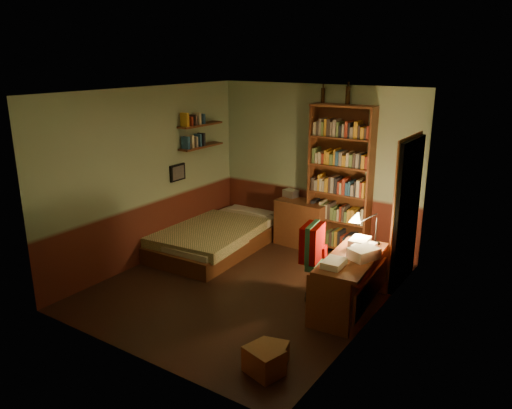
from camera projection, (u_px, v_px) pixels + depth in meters
The scene contains 24 objects.
floor at pixel (246, 287), 6.81m from camera, with size 3.50×4.00×0.02m, color black.
ceiling at pixel (245, 91), 6.06m from camera, with size 3.50×4.00×0.02m, color silver.
wall_back at pixel (317, 166), 8.03m from camera, with size 3.50×0.02×2.60m, color gray.
wall_left at pixel (148, 177), 7.37m from camera, with size 0.02×4.00×2.60m, color gray.
wall_right at pixel (376, 218), 5.50m from camera, with size 0.02×4.00×2.60m, color gray.
wall_front at pixel (127, 241), 4.83m from camera, with size 3.50×0.02×2.60m, color gray.
doorway at pixel (407, 213), 6.64m from camera, with size 0.06×0.90×2.00m, color black.
door_trim at pixel (404, 213), 6.66m from camera, with size 0.02×0.98×2.08m, color #492512.
bed at pixel (218, 227), 8.08m from camera, with size 1.24×2.31×0.69m, color #626C3D.
dresser at pixel (302, 224), 8.16m from camera, with size 0.85×0.43×0.76m, color #5A2E18.
mini_stereo at pixel (291, 193), 8.29m from camera, with size 0.23×0.17×0.12m, color #B2B2B7.
bookshelf at pixel (340, 181), 7.69m from camera, with size 0.99×0.31×2.32m, color #5A2E18.
bottle_left at pixel (323, 95), 7.62m from camera, with size 0.06×0.06×0.22m, color black.
bottle_right at pixel (348, 95), 7.39m from camera, with size 0.07×0.07×0.27m, color black.
desk at pixel (351, 283), 6.08m from camera, with size 0.54×1.31×0.70m, color #5A2E18.
paper_stack at pixel (364, 253), 5.91m from camera, with size 0.25×0.34×0.13m, color silver.
desk_lamp at pixel (377, 223), 6.31m from camera, with size 0.17×0.17×0.57m, color black.
office_chair at pixel (327, 259), 6.28m from camera, with size 0.56×0.49×1.11m, color #2E6141.
red_jacket at pixel (299, 200), 6.00m from camera, with size 0.22×0.40×0.47m, color #960603.
wall_shelf_lower at pixel (201, 146), 8.09m from camera, with size 0.20×0.90×0.03m, color #5A2E18.
wall_shelf_upper at pixel (200, 125), 7.99m from camera, with size 0.20×0.90×0.03m, color #5A2E18.
framed_picture at pixel (178, 173), 7.84m from camera, with size 0.04×0.32×0.26m, color black.
cardboard_box_a at pixel (264, 361), 4.91m from camera, with size 0.36×0.29×0.27m, color brown.
cardboard_box_b at pixel (273, 353), 5.10m from camera, with size 0.29×0.24×0.20m, color brown.
Camera 1 is at (3.56, -5.08, 3.03)m, focal length 35.00 mm.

